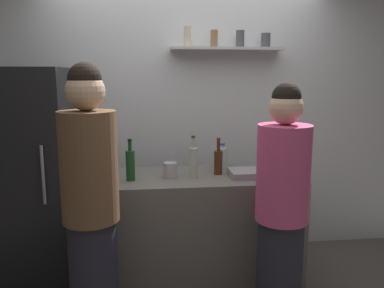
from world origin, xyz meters
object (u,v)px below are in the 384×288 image
at_px(wine_bottle_amber_glass, 218,161).
at_px(person_brown_jacket, 91,212).
at_px(wine_bottle_green_glass, 130,164).
at_px(water_bottle_plastic, 221,158).
at_px(refrigerator, 34,176).
at_px(person_pink_top, 281,214).
at_px(wine_bottle_pale_glass, 193,162).
at_px(utensil_holder, 170,170).
at_px(wine_bottle_dark_glass, 279,161).
at_px(baking_pan, 252,173).

bearing_deg(wine_bottle_amber_glass, person_brown_jacket, -144.80).
bearing_deg(wine_bottle_amber_glass, wine_bottle_green_glass, -171.83).
bearing_deg(water_bottle_plastic, wine_bottle_green_glass, -162.22).
relative_size(refrigerator, wine_bottle_amber_glass, 6.04).
bearing_deg(person_pink_top, wine_bottle_pale_glass, -157.17).
xyz_separation_m(utensil_holder, wine_bottle_green_glass, (-0.30, -0.04, 0.06)).
distance_m(water_bottle_plastic, person_brown_jacket, 1.23).
height_order(wine_bottle_amber_glass, wine_bottle_dark_glass, wine_bottle_amber_glass).
xyz_separation_m(wine_bottle_amber_glass, person_pink_top, (0.30, -0.63, -0.22)).
height_order(wine_bottle_dark_glass, wine_bottle_green_glass, wine_bottle_green_glass).
bearing_deg(wine_bottle_pale_glass, person_brown_jacket, -141.73).
bearing_deg(utensil_holder, wine_bottle_amber_glass, 8.20).
bearing_deg(person_brown_jacket, utensil_holder, -70.02).
distance_m(utensil_holder, wine_bottle_green_glass, 0.31).
relative_size(wine_bottle_green_glass, person_pink_top, 0.19).
height_order(baking_pan, water_bottle_plastic, water_bottle_plastic).
relative_size(person_brown_jacket, person_pink_top, 1.07).
distance_m(wine_bottle_amber_glass, person_pink_top, 0.73).
bearing_deg(person_pink_top, wine_bottle_amber_glass, -175.10).
height_order(utensil_holder, wine_bottle_amber_glass, wine_bottle_amber_glass).
bearing_deg(water_bottle_plastic, person_pink_top, -71.80).
distance_m(baking_pan, utensil_holder, 0.63).
distance_m(wine_bottle_pale_glass, person_brown_jacket, 0.89).
xyz_separation_m(utensil_holder, wine_bottle_amber_glass, (0.38, 0.06, 0.05)).
height_order(wine_bottle_dark_glass, person_pink_top, person_pink_top).
bearing_deg(person_brown_jacket, water_bottle_plastic, -79.25).
xyz_separation_m(utensil_holder, person_brown_jacket, (-0.51, -0.58, -0.10)).
relative_size(refrigerator, wine_bottle_dark_glass, 6.14).
bearing_deg(water_bottle_plastic, utensil_holder, -156.12).
distance_m(utensil_holder, wine_bottle_pale_glass, 0.19).
bearing_deg(utensil_holder, wine_bottle_pale_glass, -11.52).
xyz_separation_m(wine_bottle_amber_glass, wine_bottle_green_glass, (-0.68, -0.10, 0.02)).
xyz_separation_m(wine_bottle_pale_glass, person_brown_jacket, (-0.69, -0.54, -0.17)).
height_order(utensil_holder, person_brown_jacket, person_brown_jacket).
bearing_deg(wine_bottle_pale_glass, water_bottle_plastic, 41.17).
bearing_deg(wine_bottle_dark_glass, water_bottle_plastic, 158.00).
height_order(water_bottle_plastic, person_brown_jacket, person_brown_jacket).
height_order(wine_bottle_amber_glass, water_bottle_plastic, wine_bottle_amber_glass).
bearing_deg(wine_bottle_green_glass, person_pink_top, -28.35).
distance_m(wine_bottle_amber_glass, water_bottle_plastic, 0.15).
bearing_deg(utensil_holder, person_pink_top, -39.91).
relative_size(wine_bottle_green_glass, water_bottle_plastic, 1.38).
height_order(wine_bottle_green_glass, water_bottle_plastic, wine_bottle_green_glass).
relative_size(refrigerator, utensil_holder, 8.31).
xyz_separation_m(wine_bottle_pale_glass, water_bottle_plastic, (0.26, 0.23, -0.03)).
distance_m(utensil_holder, person_pink_top, 0.91).
distance_m(wine_bottle_pale_glass, water_bottle_plastic, 0.35).
distance_m(refrigerator, wine_bottle_green_glass, 0.93).
bearing_deg(refrigerator, water_bottle_plastic, -6.82).
bearing_deg(wine_bottle_green_glass, baking_pan, 0.29).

